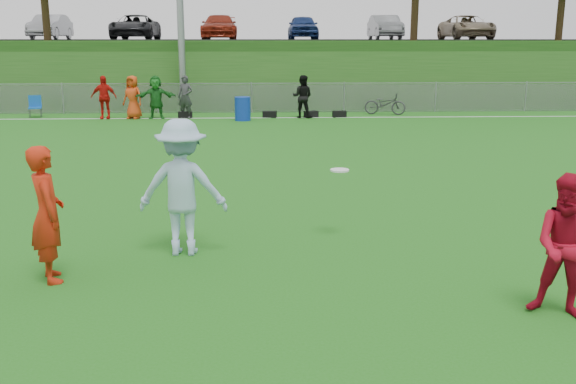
{
  "coord_description": "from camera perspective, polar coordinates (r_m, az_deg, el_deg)",
  "views": [
    {
      "loc": [
        0.33,
        -7.77,
        3.03
      ],
      "look_at": [
        0.7,
        0.5,
        1.07
      ],
      "focal_mm": 40.0,
      "sensor_mm": 36.0,
      "label": 1
    }
  ],
  "objects": [
    {
      "name": "ground",
      "position": [
        8.34,
        -4.68,
        -8.02
      ],
      "size": [
        120.0,
        120.0,
        0.0
      ],
      "primitive_type": "plane",
      "color": "#1F6315",
      "rests_on": "ground"
    },
    {
      "name": "sideline_far",
      "position": [
        25.95,
        -3.29,
        6.59
      ],
      "size": [
        60.0,
        0.1,
        0.01
      ],
      "primitive_type": "cube",
      "color": "white",
      "rests_on": "ground"
    },
    {
      "name": "fence",
      "position": [
        27.87,
        -3.27,
        8.39
      ],
      "size": [
        58.0,
        0.06,
        1.3
      ],
      "color": "gray",
      "rests_on": "ground"
    },
    {
      "name": "berm",
      "position": [
        38.8,
        -3.11,
        11.03
      ],
      "size": [
        120.0,
        18.0,
        3.0
      ],
      "primitive_type": "cube",
      "color": "#1C4A14",
      "rests_on": "ground"
    },
    {
      "name": "parking_lot",
      "position": [
        40.77,
        -3.11,
        13.32
      ],
      "size": [
        120.0,
        12.0,
        0.1
      ],
      "primitive_type": "cube",
      "color": "black",
      "rests_on": "berm"
    },
    {
      "name": "car_row",
      "position": [
        39.8,
        -4.88,
        14.4
      ],
      "size": [
        32.04,
        5.18,
        1.44
      ],
      "color": "white",
      "rests_on": "parking_lot"
    },
    {
      "name": "spectator_row",
      "position": [
        26.06,
        -9.74,
        8.32
      ],
      "size": [
        8.85,
        0.85,
        1.69
      ],
      "color": "red",
      "rests_on": "ground"
    },
    {
      "name": "gear_bags",
      "position": [
        26.04,
        -1.02,
        6.91
      ],
      "size": [
        6.77,
        0.52,
        0.26
      ],
      "color": "black",
      "rests_on": "ground"
    },
    {
      "name": "player_red_left",
      "position": [
        8.69,
        -20.62,
        -1.86
      ],
      "size": [
        0.66,
        0.76,
        1.76
      ],
      "primitive_type": "imported",
      "rotation": [
        0.0,
        0.0,
        2.02
      ],
      "color": "red",
      "rests_on": "ground"
    },
    {
      "name": "player_red_center",
      "position": [
        7.72,
        23.74,
        -4.5
      ],
      "size": [
        1.0,
        0.93,
        1.63
      ],
      "primitive_type": "imported",
      "rotation": [
        0.0,
        0.0,
        -0.53
      ],
      "color": "#A70B21",
      "rests_on": "ground"
    },
    {
      "name": "player_blue",
      "position": [
        9.29,
        -9.38,
        0.39
      ],
      "size": [
        1.3,
        0.79,
        1.96
      ],
      "primitive_type": "imported",
      "rotation": [
        0.0,
        0.0,
        3.09
      ],
      "color": "#9DBFDA",
      "rests_on": "ground"
    },
    {
      "name": "frisbee",
      "position": [
        9.93,
        4.61,
        1.95
      ],
      "size": [
        0.29,
        0.29,
        0.03
      ],
      "color": "white",
      "rests_on": "ground"
    },
    {
      "name": "recycling_bin",
      "position": [
        25.11,
        -4.05,
        7.39
      ],
      "size": [
        0.77,
        0.77,
        0.91
      ],
      "primitive_type": "cylinder",
      "rotation": [
        0.0,
        0.0,
        0.32
      ],
      "color": "#0E31A2",
      "rests_on": "ground"
    },
    {
      "name": "camp_chair",
      "position": [
        27.98,
        -21.54,
        6.71
      ],
      "size": [
        0.59,
        0.6,
        0.88
      ],
      "rotation": [
        0.0,
        0.0,
        0.23
      ],
      "color": "#0F4FAB",
      "rests_on": "ground"
    },
    {
      "name": "bicycle",
      "position": [
        27.4,
        8.62,
        7.76
      ],
      "size": [
        1.82,
        1.1,
        0.9
      ],
      "primitive_type": "imported",
      "rotation": [
        0.0,
        0.0,
        1.25
      ],
      "color": "#2D2E30",
      "rests_on": "ground"
    }
  ]
}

